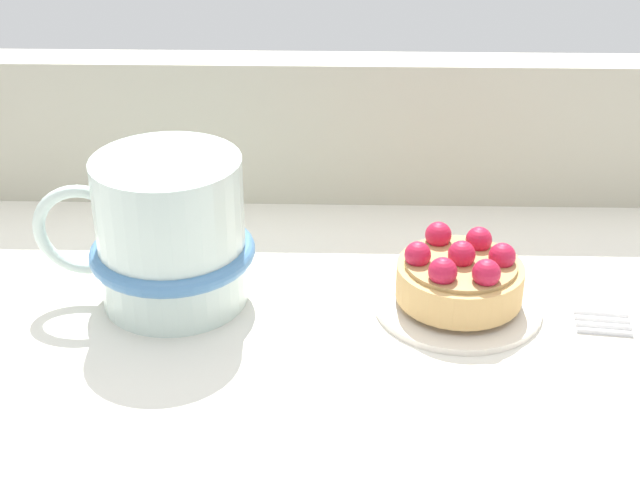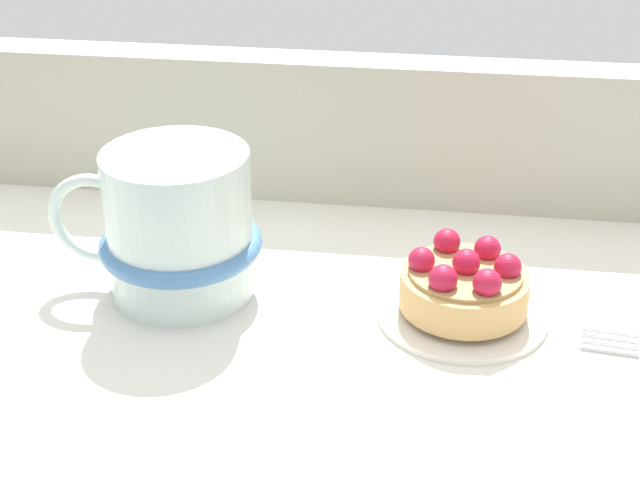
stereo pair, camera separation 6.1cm
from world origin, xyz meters
TOP-DOWN VIEW (x-y plane):
  - ground_plane at (0.00, 0.00)cm, footprint 83.64×37.92cm
  - window_rail_back at (0.00, 17.07)cm, footprint 81.97×3.77cm
  - dessert_plate at (7.75, 0.08)cm, footprint 11.03×11.03cm
  - raspberry_tart at (7.74, 0.06)cm, footprint 8.25×8.25cm
  - coffee_mug at (-11.16, 0.78)cm, footprint 14.42×10.82cm

SIDE VIEW (x-z plane):
  - ground_plane at x=0.00cm, z-range -3.02..0.00cm
  - dessert_plate at x=7.75cm, z-range -0.03..0.87cm
  - raspberry_tart at x=7.74cm, z-range 0.49..4.54cm
  - coffee_mug at x=-11.16cm, z-range -0.18..9.91cm
  - window_rail_back at x=0.00cm, z-range 0.00..11.48cm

